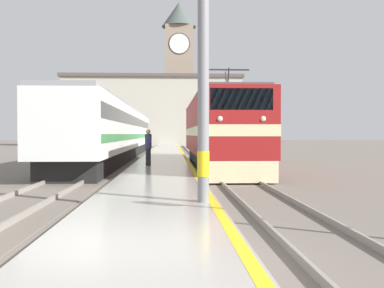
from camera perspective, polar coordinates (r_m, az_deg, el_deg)
ground_plane at (r=36.51m, az=-3.42°, el=-1.70°), size 200.00×200.00×0.00m
platform at (r=31.51m, az=-3.53°, el=-1.90°), size 3.17×140.00×0.30m
rail_track_near at (r=31.62m, az=1.99°, el=-2.10°), size 2.83×140.00×0.16m
rail_track_far at (r=31.77m, az=-9.99°, el=-2.10°), size 2.84×140.00×0.16m
locomotive_train at (r=24.91m, az=3.26°, el=1.51°), size 2.92×17.08×4.88m
passenger_train at (r=34.38m, az=-9.44°, el=1.55°), size 2.92×35.71×3.83m
catenary_mast at (r=10.90m, az=1.73°, el=16.00°), size 2.13×0.29×8.87m
person_on_platform at (r=22.75m, az=-5.58°, el=-0.29°), size 0.34×0.34×1.84m
clock_tower at (r=82.81m, az=-1.66°, el=9.60°), size 6.23×6.23×25.81m
station_building at (r=72.77m, az=-5.00°, el=4.21°), size 28.47×7.91×11.17m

